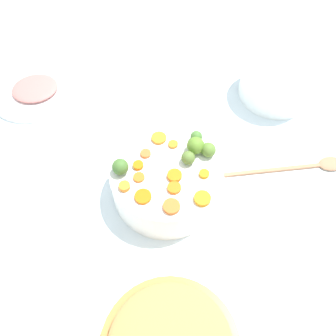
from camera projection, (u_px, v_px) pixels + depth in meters
tabletop at (172, 186)px, 1.00m from camera, size 2.40×2.40×0.02m
serving_bowl_carrots at (168, 182)px, 0.93m from camera, size 0.28×0.28×0.10m
carrot_slice_0 at (138, 165)px, 0.89m from camera, size 0.03×0.03×0.01m
carrot_slice_1 at (144, 197)px, 0.84m from camera, size 0.04×0.04×0.01m
carrot_slice_2 at (139, 177)px, 0.87m from camera, size 0.03×0.03×0.01m
carrot_slice_3 at (159, 138)px, 0.94m from camera, size 0.05×0.05×0.01m
carrot_slice_4 at (204, 174)px, 0.88m from camera, size 0.03×0.03×0.01m
carrot_slice_5 at (171, 207)px, 0.83m from camera, size 0.05×0.05×0.01m
carrot_slice_6 at (146, 154)px, 0.91m from camera, size 0.03×0.03×0.01m
carrot_slice_7 at (202, 199)px, 0.84m from camera, size 0.05×0.05×0.01m
carrot_slice_8 at (173, 144)px, 0.93m from camera, size 0.03×0.03×0.01m
carrot_slice_9 at (124, 186)px, 0.86m from camera, size 0.03×0.03×0.01m
carrot_slice_10 at (175, 176)px, 0.87m from camera, size 0.05×0.05×0.01m
carrot_slice_11 at (174, 188)px, 0.86m from camera, size 0.04×0.04×0.01m
brussels_sprout_0 at (208, 150)px, 0.90m from camera, size 0.04×0.04×0.04m
brussels_sprout_1 at (188, 158)px, 0.89m from camera, size 0.03×0.03×0.03m
brussels_sprout_2 at (196, 145)px, 0.90m from camera, size 0.04×0.04×0.04m
brussels_sprout_3 at (196, 137)px, 0.93m from camera, size 0.03×0.03×0.03m
brussels_sprout_4 at (120, 167)px, 0.87m from camera, size 0.04×0.04×0.04m
wooden_spoon at (310, 166)px, 1.02m from camera, size 0.24×0.27×0.01m
casserole_dish at (278, 80)px, 1.13m from camera, size 0.23×0.23×0.12m
ham_plate at (32, 92)px, 1.17m from camera, size 0.26×0.26×0.01m
ham_slice_main at (35, 88)px, 1.16m from camera, size 0.19×0.19×0.02m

